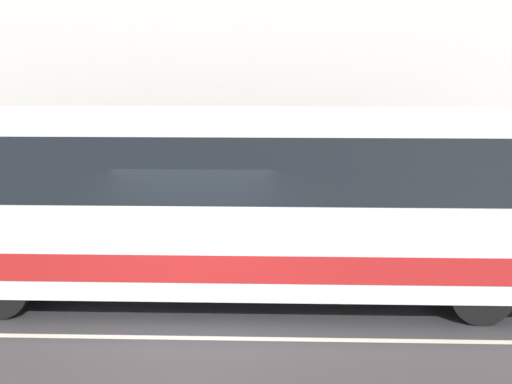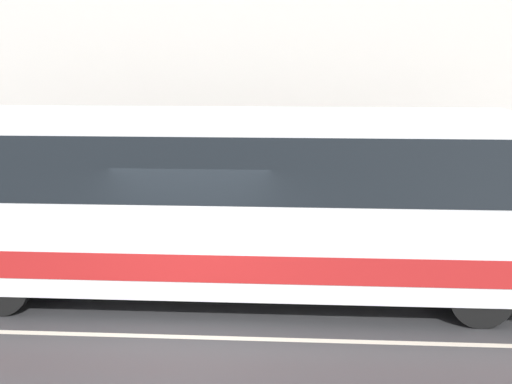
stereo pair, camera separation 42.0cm
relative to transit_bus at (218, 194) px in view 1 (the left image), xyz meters
name	(u,v)px [view 1 (the left image)]	position (x,y,z in m)	size (l,w,h in m)	color
ground_plane	(190,338)	(-0.28, -1.89, -1.86)	(60.00, 60.00, 0.00)	#38383A
sidewalk	(220,241)	(-0.28, 3.53, -1.77)	(60.00, 2.84, 0.18)	gray
building_facade	(224,31)	(-0.28, 5.09, 2.91)	(60.00, 0.35, 9.88)	silver
lane_stripe	(190,338)	(-0.28, -1.89, -1.85)	(54.00, 0.14, 0.01)	beige
transit_bus	(218,194)	(0.00, 0.00, 0.00)	(11.79, 2.56, 3.29)	white
pedestrian_waiting	(69,200)	(-3.78, 3.80, -0.91)	(0.36, 0.36, 1.65)	navy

